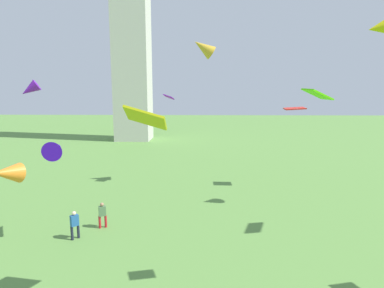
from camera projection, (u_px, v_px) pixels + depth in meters
The scene contains 12 objects.
monument_obelisk at pixel (131, 9), 52.32m from camera, with size 5.91×5.91×44.63m.
person_2 at pixel (102, 214), 19.13m from camera, with size 0.49×0.40×1.63m.
person_3 at pixel (75, 223), 17.64m from camera, with size 0.48×0.48×1.67m.
kite_flying_2 at pixel (317, 94), 11.21m from camera, with size 1.11×0.96×0.43m.
kite_flying_3 at pixel (30, 89), 24.11m from camera, with size 1.87×1.45×1.53m.
kite_flying_4 at pixel (146, 118), 10.82m from camera, with size 1.47×1.12×0.96m.
kite_flying_6 at pixel (295, 108), 26.06m from camera, with size 1.72×1.22×0.26m.
kite_flying_7 at pixel (379, 28), 19.35m from camera, with size 1.81×1.31×1.33m.
kite_flying_8 at pixel (169, 97), 26.94m from camera, with size 0.91×1.30×0.53m.
kite_flying_9 at pixel (203, 47), 25.85m from camera, with size 2.31×1.66×1.93m.
kite_flying_10 at pixel (6, 173), 17.64m from camera, with size 1.85×2.20×1.50m.
kite_flying_11 at pixel (56, 148), 16.83m from camera, with size 1.28×1.70×1.16m.
Camera 1 is at (-1.30, 2.04, 8.29)m, focal length 28.95 mm.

